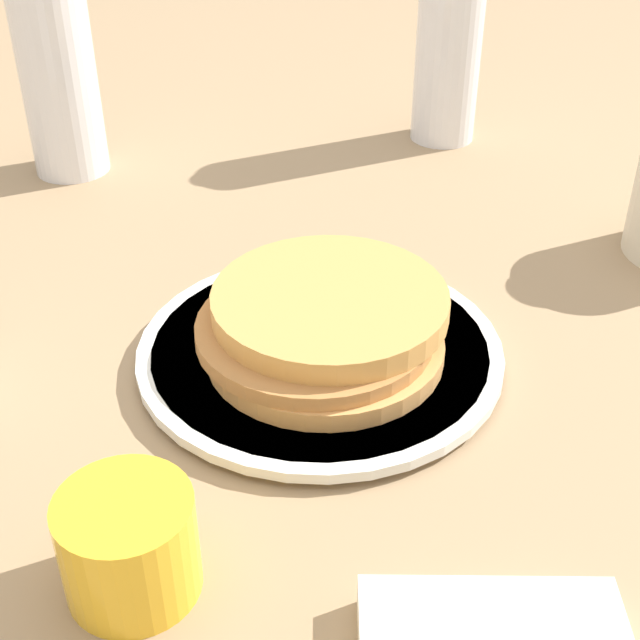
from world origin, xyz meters
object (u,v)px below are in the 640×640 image
(water_bottle_near, at_px, (59,82))
(juice_glass, at_px, (129,545))
(plate, at_px, (320,352))
(pancake_stack, at_px, (324,324))
(water_bottle_far, at_px, (449,37))

(water_bottle_near, bearing_deg, juice_glass, -143.61)
(plate, height_order, pancake_stack, pancake_stack)
(juice_glass, xyz_separation_m, water_bottle_near, (0.41, 0.30, 0.06))
(water_bottle_near, height_order, water_bottle_far, water_bottle_far)
(juice_glass, distance_m, water_bottle_far, 0.61)
(water_bottle_near, bearing_deg, plate, -122.23)
(juice_glass, xyz_separation_m, water_bottle_far, (0.60, -0.01, 0.07))
(plate, height_order, water_bottle_near, water_bottle_near)
(plate, xyz_separation_m, juice_glass, (-0.20, 0.02, 0.02))
(plate, distance_m, water_bottle_far, 0.41)
(water_bottle_near, xyz_separation_m, water_bottle_far, (0.20, -0.31, 0.02))
(juice_glass, bearing_deg, plate, -6.29)
(pancake_stack, relative_size, juice_glass, 2.51)
(water_bottle_near, bearing_deg, water_bottle_far, -57.66)
(pancake_stack, relative_size, water_bottle_far, 0.78)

